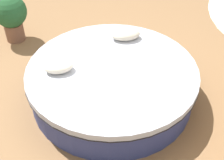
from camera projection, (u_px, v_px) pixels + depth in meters
The scene contains 5 objects.
ground_plane at pixel (112, 96), 5.09m from camera, with size 16.00×16.00×0.00m, color olive.
round_bed at pixel (112, 82), 4.90m from camera, with size 2.69×2.69×0.59m.
throw_pillow_0 at pixel (126, 34), 5.29m from camera, with size 0.50×0.31×0.17m, color beige.
throw_pillow_1 at pixel (59, 66), 4.61m from camera, with size 0.44×0.30×0.17m, color silver.
planter at pixel (11, 14), 6.03m from camera, with size 0.66×0.66×0.98m.
Camera 1 is at (0.63, 3.63, 3.53)m, focal length 48.89 mm.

